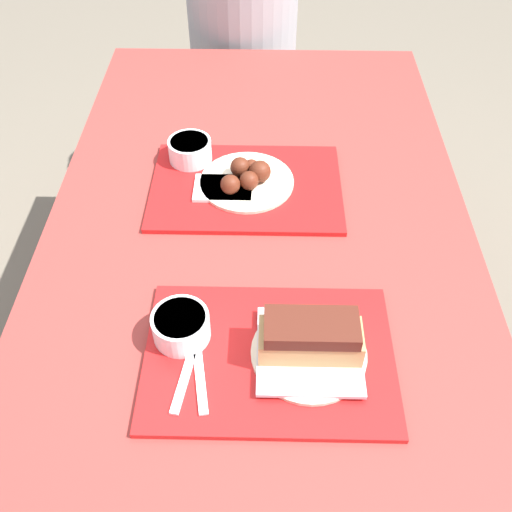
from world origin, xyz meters
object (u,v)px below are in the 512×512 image
object	(u,v)px
brisket_sandwich_plate	(310,342)
bowl_coleslaw_far	(190,149)
tray_near	(269,357)
tray_far	(246,187)
bowl_coleslaw_near	(181,325)
wings_plate_far	(247,178)
person_seated_across	(243,20)

from	to	relation	value
brisket_sandwich_plate	bowl_coleslaw_far	xyz separation A→B (m)	(-0.27, 0.57, -0.01)
tray_near	tray_far	bearing A→B (deg)	96.85
tray_near	bowl_coleslaw_near	bearing A→B (deg)	166.02
tray_far	bowl_coleslaw_far	distance (m)	0.18
brisket_sandwich_plate	wings_plate_far	world-z (taller)	brisket_sandwich_plate
tray_near	brisket_sandwich_plate	xyz separation A→B (m)	(0.07, 0.00, 0.04)
tray_near	person_seated_across	size ratio (longest dim) A/B	0.66
brisket_sandwich_plate	bowl_coleslaw_far	bearing A→B (deg)	115.24
person_seated_across	bowl_coleslaw_far	bearing A→B (deg)	-96.87
bowl_coleslaw_near	person_seated_across	world-z (taller)	person_seated_across
tray_far	person_seated_across	xyz separation A→B (m)	(-0.04, 0.92, -0.01)
bowl_coleslaw_far	person_seated_across	size ratio (longest dim) A/B	0.15
brisket_sandwich_plate	bowl_coleslaw_far	world-z (taller)	brisket_sandwich_plate
brisket_sandwich_plate	wings_plate_far	xyz separation A→B (m)	(-0.13, 0.48, -0.02)
tray_near	person_seated_across	xyz separation A→B (m)	(-0.10, 1.39, -0.01)
bowl_coleslaw_near	person_seated_across	distance (m)	1.35
brisket_sandwich_plate	wings_plate_far	distance (m)	0.49
bowl_coleslaw_far	wings_plate_far	bearing A→B (deg)	-33.11
tray_near	tray_far	distance (m)	0.48
tray_far	wings_plate_far	xyz separation A→B (m)	(0.00, 0.00, 0.02)
wings_plate_far	person_seated_across	bearing A→B (deg)	92.82
bowl_coleslaw_far	person_seated_across	world-z (taller)	person_seated_across
bowl_coleslaw_far	wings_plate_far	size ratio (longest dim) A/B	0.47
tray_near	brisket_sandwich_plate	size ratio (longest dim) A/B	2.16
brisket_sandwich_plate	person_seated_across	world-z (taller)	person_seated_across
wings_plate_far	person_seated_across	size ratio (longest dim) A/B	0.33
bowl_coleslaw_near	tray_near	bearing A→B (deg)	-13.98
tray_far	wings_plate_far	distance (m)	0.03
bowl_coleslaw_near	bowl_coleslaw_far	world-z (taller)	same
tray_near	person_seated_across	bearing A→B (deg)	94.10
bowl_coleslaw_far	tray_near	bearing A→B (deg)	-70.90
brisket_sandwich_plate	bowl_coleslaw_far	distance (m)	0.63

